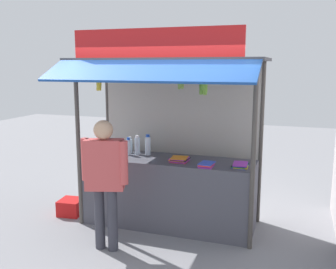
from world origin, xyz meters
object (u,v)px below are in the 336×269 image
at_px(magazine_stack_left, 206,165).
at_px(magazine_stack_back_right, 180,159).
at_px(plastic_crate, 71,207).
at_px(water_bottle_back_left, 130,145).
at_px(water_bottle_mid_left, 128,147).
at_px(vendor_person, 105,173).
at_px(magazine_stack_far_right, 240,165).
at_px(banana_bunch_inner_right, 181,83).
at_px(banana_bunch_inner_left, 99,85).
at_px(water_bottle_front_right, 137,146).
at_px(banana_bunch_leftmost, 204,88).
at_px(water_bottle_center, 148,145).

bearing_deg(magazine_stack_left, magazine_stack_back_right, 161.96).
bearing_deg(plastic_crate, magazine_stack_back_right, 1.17).
distance_m(water_bottle_back_left, water_bottle_mid_left, 0.15).
distance_m(water_bottle_mid_left, plastic_crate, 1.35).
xyz_separation_m(water_bottle_mid_left, magazine_stack_left, (1.23, -0.26, -0.10)).
bearing_deg(vendor_person, magazine_stack_far_right, 12.08).
relative_size(water_bottle_mid_left, banana_bunch_inner_right, 1.02).
bearing_deg(water_bottle_mid_left, magazine_stack_back_right, -8.98).
height_order(magazine_stack_left, banana_bunch_inner_left, banana_bunch_inner_left).
relative_size(magazine_stack_far_right, vendor_person, 0.18).
bearing_deg(banana_bunch_inner_left, plastic_crate, 155.37).
distance_m(water_bottle_back_left, magazine_stack_far_right, 1.72).
xyz_separation_m(water_bottle_front_right, magazine_stack_back_right, (0.72, -0.21, -0.10)).
relative_size(water_bottle_front_right, water_bottle_mid_left, 1.10).
distance_m(water_bottle_back_left, plastic_crate, 1.34).
distance_m(water_bottle_mid_left, magazine_stack_far_right, 1.66).
relative_size(magazine_stack_far_right, plastic_crate, 0.87).
xyz_separation_m(water_bottle_back_left, banana_bunch_inner_left, (-0.13, -0.65, 0.93)).
height_order(magazine_stack_far_right, vendor_person, vendor_person).
bearing_deg(water_bottle_back_left, banana_bunch_leftmost, -26.92).
relative_size(water_bottle_center, banana_bunch_inner_right, 1.20).
height_order(water_bottle_mid_left, banana_bunch_leftmost, banana_bunch_leftmost).
xyz_separation_m(banana_bunch_inner_right, plastic_crate, (-1.86, 0.34, -1.94)).
bearing_deg(water_bottle_front_right, water_bottle_back_left, 155.17).
bearing_deg(magazine_stack_far_right, banana_bunch_inner_left, -168.83).
bearing_deg(banana_bunch_inner_right, water_bottle_mid_left, 152.01).
bearing_deg(water_bottle_back_left, magazine_stack_far_right, -9.72).
xyz_separation_m(water_bottle_front_right, vendor_person, (0.03, -1.08, -0.13)).
distance_m(magazine_stack_left, banana_bunch_leftmost, 1.03).
height_order(water_bottle_center, water_bottle_back_left, water_bottle_center).
bearing_deg(banana_bunch_inner_left, magazine_stack_left, 9.80).
distance_m(water_bottle_front_right, plastic_crate, 1.44).
height_order(magazine_stack_back_right, plastic_crate, magazine_stack_back_right).
bearing_deg(magazine_stack_left, vendor_person, -145.93).
height_order(water_bottle_mid_left, magazine_stack_back_right, water_bottle_mid_left).
bearing_deg(water_bottle_back_left, plastic_crate, -160.45).
bearing_deg(banana_bunch_inner_left, banana_bunch_leftmost, 0.14).
height_order(water_bottle_center, plastic_crate, water_bottle_center).
bearing_deg(water_bottle_center, water_bottle_front_right, -170.43).
height_order(water_bottle_back_left, magazine_stack_left, water_bottle_back_left).
distance_m(water_bottle_back_left, vendor_person, 1.16).
height_order(water_bottle_back_left, water_bottle_mid_left, water_bottle_mid_left).
relative_size(banana_bunch_inner_right, vendor_person, 0.16).
bearing_deg(banana_bunch_inner_left, banana_bunch_inner_right, 0.06).
distance_m(water_bottle_back_left, banana_bunch_leftmost, 1.70).
bearing_deg(magazine_stack_back_right, water_bottle_front_right, 163.88).
xyz_separation_m(magazine_stack_far_right, magazine_stack_back_right, (-0.83, 0.01, 0.00)).
distance_m(water_bottle_front_right, banana_bunch_inner_right, 1.39).
relative_size(water_bottle_mid_left, magazine_stack_left, 1.00).
distance_m(magazine_stack_left, banana_bunch_inner_right, 1.12).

